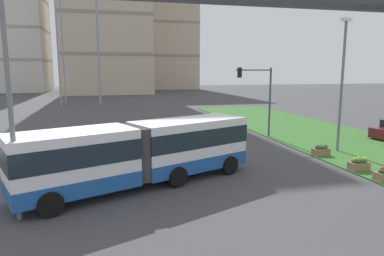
% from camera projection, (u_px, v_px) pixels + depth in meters
% --- Properties ---
extents(articulated_bus, '(11.79, 6.97, 3.00)m').
position_uv_depth(articulated_bus, '(141.00, 152.00, 16.47)').
color(articulated_bus, white).
rests_on(articulated_bus, ground).
extents(flower_planter_4, '(1.10, 0.56, 0.74)m').
position_uv_depth(flower_planter_4, '(359.00, 164.00, 18.98)').
color(flower_planter_4, '#937051').
rests_on(flower_planter_4, grass_median).
extents(flower_planter_5, '(1.10, 0.56, 0.74)m').
position_uv_depth(flower_planter_5, '(321.00, 150.00, 22.38)').
color(flower_planter_5, '#937051').
rests_on(flower_planter_5, grass_median).
extents(traffic_light_far_right, '(3.10, 0.28, 5.78)m').
position_uv_depth(traffic_light_far_right, '(259.00, 90.00, 28.03)').
color(traffic_light_far_right, '#474C51').
rests_on(traffic_light_far_right, ground).
extents(streetlight_left, '(0.70, 0.28, 9.90)m').
position_uv_depth(streetlight_left, '(7.00, 74.00, 12.01)').
color(streetlight_left, slate).
rests_on(streetlight_left, ground).
extents(streetlight_median, '(0.70, 0.28, 8.92)m').
position_uv_depth(streetlight_median, '(342.00, 80.00, 22.96)').
color(streetlight_median, slate).
rests_on(streetlight_median, ground).
extents(apartment_tower_west, '(17.14, 17.16, 40.25)m').
position_uv_depth(apartment_tower_west, '(11.00, 15.00, 91.27)').
color(apartment_tower_west, silver).
rests_on(apartment_tower_west, ground).
extents(apartment_tower_centre, '(19.93, 17.37, 39.05)m').
position_uv_depth(apartment_tower_centre, '(163.00, 26.00, 107.93)').
color(apartment_tower_centre, '#C6B299').
rests_on(apartment_tower_centre, ground).
extents(transmission_pylon, '(9.00, 6.24, 30.47)m').
position_uv_depth(transmission_pylon, '(77.00, 1.00, 55.49)').
color(transmission_pylon, gray).
rests_on(transmission_pylon, ground).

